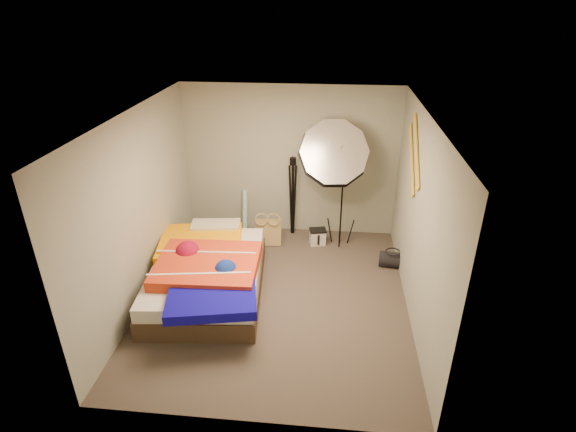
# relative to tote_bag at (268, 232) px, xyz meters

# --- Properties ---
(floor) EXTENTS (4.00, 4.00, 0.00)m
(floor) POSITION_rel_tote_bag_xyz_m (0.31, -1.44, -0.22)
(floor) COLOR #4A4138
(floor) RESTS_ON ground
(ceiling) EXTENTS (4.00, 4.00, 0.00)m
(ceiling) POSITION_rel_tote_bag_xyz_m (0.31, -1.44, 2.28)
(ceiling) COLOR silver
(ceiling) RESTS_ON wall_back
(wall_back) EXTENTS (3.50, 0.00, 3.50)m
(wall_back) POSITION_rel_tote_bag_xyz_m (0.31, 0.56, 1.03)
(wall_back) COLOR gray
(wall_back) RESTS_ON floor
(wall_front) EXTENTS (3.50, 0.00, 3.50)m
(wall_front) POSITION_rel_tote_bag_xyz_m (0.31, -3.44, 1.03)
(wall_front) COLOR gray
(wall_front) RESTS_ON floor
(wall_left) EXTENTS (0.00, 4.00, 4.00)m
(wall_left) POSITION_rel_tote_bag_xyz_m (-1.44, -1.44, 1.03)
(wall_left) COLOR gray
(wall_left) RESTS_ON floor
(wall_right) EXTENTS (0.00, 4.00, 4.00)m
(wall_right) POSITION_rel_tote_bag_xyz_m (2.06, -1.44, 1.03)
(wall_right) COLOR gray
(wall_right) RESTS_ON floor
(tote_bag) EXTENTS (0.45, 0.23, 0.44)m
(tote_bag) POSITION_rel_tote_bag_xyz_m (0.00, 0.00, 0.00)
(tote_bag) COLOR tan
(tote_bag) RESTS_ON floor
(wrapping_roll) EXTENTS (0.10, 0.21, 0.73)m
(wrapping_roll) POSITION_rel_tote_bag_xyz_m (-0.46, 0.46, 0.15)
(wrapping_roll) COLOR #63C4E0
(wrapping_roll) RESTS_ON floor
(camera_case) EXTENTS (0.28, 0.23, 0.25)m
(camera_case) POSITION_rel_tote_bag_xyz_m (0.81, 0.07, -0.09)
(camera_case) COLOR beige
(camera_case) RESTS_ON floor
(duffel_bag) EXTENTS (0.41, 0.28, 0.23)m
(duffel_bag) POSITION_rel_tote_bag_xyz_m (1.96, -0.49, -0.10)
(duffel_bag) COLOR black
(duffel_bag) RESTS_ON floor
(wall_stripe_upper) EXTENTS (0.02, 0.91, 0.78)m
(wall_stripe_upper) POSITION_rel_tote_bag_xyz_m (2.04, -0.84, 1.73)
(wall_stripe_upper) COLOR gold
(wall_stripe_upper) RESTS_ON wall_right
(wall_stripe_lower) EXTENTS (0.02, 0.91, 0.78)m
(wall_stripe_lower) POSITION_rel_tote_bag_xyz_m (2.04, -0.59, 1.53)
(wall_stripe_lower) COLOR gold
(wall_stripe_lower) RESTS_ON wall_right
(bed) EXTENTS (1.71, 2.37, 0.61)m
(bed) POSITION_rel_tote_bag_xyz_m (-0.64, -1.41, 0.09)
(bed) COLOR #473424
(bed) RESTS_ON floor
(photo_umbrella) EXTENTS (1.26, 0.89, 2.22)m
(photo_umbrella) POSITION_rel_tote_bag_xyz_m (1.01, -0.01, 1.37)
(photo_umbrella) COLOR black
(photo_umbrella) RESTS_ON floor
(camera_tripod) EXTENTS (0.10, 0.10, 1.37)m
(camera_tripod) POSITION_rel_tote_bag_xyz_m (0.37, 0.42, 0.57)
(camera_tripod) COLOR black
(camera_tripod) RESTS_ON floor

